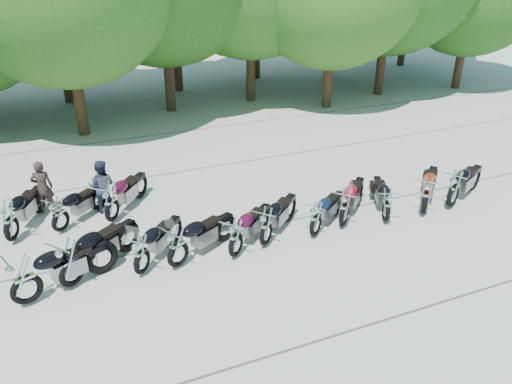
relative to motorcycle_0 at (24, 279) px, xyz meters
name	(u,v)px	position (x,y,z in m)	size (l,w,h in m)	color
ground	(279,256)	(5.75, -0.35, -0.68)	(90.00, 90.00, 0.00)	#A29E92
motorcycle_0	(24,279)	(0.00, 0.00, 0.00)	(0.74, 2.42, 1.37)	black
motorcycle_1	(70,262)	(0.93, 0.29, 0.01)	(0.75, 2.45, 1.38)	black
motorcycle_2	(141,253)	(2.47, 0.17, -0.08)	(0.65, 2.13, 1.20)	black
motorcycle_3	(177,245)	(3.31, 0.12, -0.05)	(0.69, 2.26, 1.27)	black
motorcycle_4	(236,236)	(4.74, 0.01, -0.08)	(0.65, 2.14, 1.21)	#400821
motorcycle_5	(266,225)	(5.62, 0.20, -0.06)	(0.67, 2.19, 1.24)	black
motorcycle_6	(316,218)	(7.01, 0.11, -0.10)	(0.63, 2.06, 1.16)	black
motorcycle_7	(345,206)	(7.98, 0.26, -0.04)	(0.69, 2.28, 1.29)	maroon
motorcycle_8	(387,204)	(9.19, 0.04, -0.10)	(0.63, 2.05, 1.16)	black
motorcycle_9	(426,194)	(10.47, -0.02, -0.02)	(0.72, 2.35, 1.33)	#912005
motorcycle_10	(454,188)	(11.49, -0.01, -0.02)	(0.72, 2.36, 1.33)	black
motorcycle_11	(9,220)	(-0.36, 2.92, -0.03)	(0.70, 2.30, 1.30)	black
motorcycle_12	(59,213)	(0.84, 2.93, -0.10)	(0.63, 2.08, 1.18)	black
motorcycle_13	(111,202)	(2.19, 2.97, -0.04)	(0.70, 2.29, 1.29)	#3F081C
rider_0	(42,187)	(0.50, 4.34, 0.11)	(0.58, 0.38, 1.59)	black
rider_1	(102,186)	(2.06, 3.74, 0.11)	(0.77, 0.60, 1.59)	#1E263E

